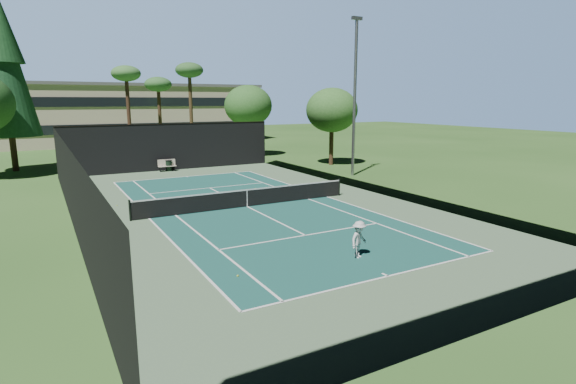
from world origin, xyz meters
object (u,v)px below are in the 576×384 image
Objects in this scene: tennis_ball_d at (117,205)px; tennis_ball_b at (201,198)px; player at (359,239)px; tennis_ball_c at (255,188)px; trash_bin at (169,166)px; tennis_ball_a at (238,276)px; park_bench at (167,165)px; tennis_net at (247,197)px.

tennis_ball_b is at bearing -4.39° from tennis_ball_d.
player reaches higher than tennis_ball_c.
tennis_ball_b is 1.22× the size of tennis_ball_d.
player reaches higher than trash_bin.
tennis_ball_b is at bearing 75.40° from player.
tennis_ball_a is 25.15m from park_bench.
tennis_ball_c is 0.04× the size of park_bench.
park_bench is (-0.94, 25.29, -0.18)m from player.
tennis_ball_a is 25.23m from trash_bin.
tennis_ball_c is (7.19, 14.04, -0.01)m from tennis_ball_a.
tennis_net is 15.46m from park_bench.
tennis_ball_c is at bearing 4.92° from tennis_ball_d.
tennis_ball_d is (-9.14, -0.79, -0.00)m from tennis_ball_c.
tennis_net is 13.65× the size of trash_bin.
tennis_ball_b is 1.12× the size of tennis_ball_c.
player is 14.70m from tennis_ball_c.
tennis_ball_a is 1.26× the size of tennis_ball_d.
tennis_ball_d is (-6.78, 13.71, -0.70)m from player.
tennis_ball_a is 0.05× the size of park_bench.
player reaches higher than tennis_ball_d.
tennis_ball_a is (-4.84, 0.45, -0.69)m from player.
tennis_net is 213.74× the size of tennis_ball_d.
park_bench reaches higher than tennis_ball_b.
park_bench is at bearing 85.49° from tennis_ball_b.
tennis_net is 197.05× the size of tennis_ball_c.
player is at bearing -63.67° from tennis_ball_d.
player is 25.31m from park_bench.
tennis_net is 15.52m from trash_bin.
tennis_ball_a is 0.08× the size of trash_bin.
tennis_net is at bearing 69.18° from player.
tennis_ball_b is at bearing 77.08° from tennis_ball_a.
tennis_net is at bearing -65.77° from tennis_ball_b.
tennis_ball_d is 0.04× the size of park_bench.
tennis_ball_b reaches higher than tennis_ball_d.
tennis_net is 9.85m from player.
trash_bin reaches higher than tennis_ball_b.
tennis_net is 8.88× the size of player.
tennis_ball_c is 11.31m from trash_bin.
trash_bin is (0.17, 0.06, -0.07)m from park_bench.
tennis_net reaches higher than tennis_ball_d.
trash_bin is at bearing 91.70° from tennis_net.
tennis_ball_b is at bearing -95.29° from trash_bin.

